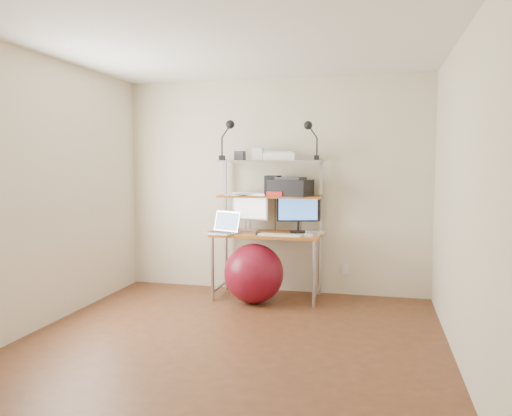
{
  "coord_description": "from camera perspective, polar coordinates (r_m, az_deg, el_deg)",
  "views": [
    {
      "loc": [
        1.18,
        -3.97,
        1.51
      ],
      "look_at": [
        -0.06,
        1.15,
        1.04
      ],
      "focal_mm": 35.0,
      "sensor_mm": 36.0,
      "label": 1
    }
  ],
  "objects": [
    {
      "name": "room",
      "position": [
        4.15,
        -2.93,
        1.48
      ],
      "size": [
        3.6,
        3.6,
        3.6
      ],
      "color": "brown",
      "rests_on": "ground"
    },
    {
      "name": "computer_desk",
      "position": [
        5.63,
        1.43,
        -0.59
      ],
      "size": [
        1.2,
        0.6,
        1.57
      ],
      "color": "#A76120",
      "rests_on": "ground"
    },
    {
      "name": "wall_outlet",
      "position": [
        5.89,
        10.17,
        -6.87
      ],
      "size": [
        0.08,
        0.01,
        0.12
      ],
      "primitive_type": "cube",
      "color": "silver",
      "rests_on": "room"
    },
    {
      "name": "monitor_silver",
      "position": [
        5.73,
        -0.68,
        -0.08
      ],
      "size": [
        0.43,
        0.17,
        0.48
      ],
      "rotation": [
        0.0,
        0.0,
        -0.1
      ],
      "color": "silver",
      "rests_on": "desktop"
    },
    {
      "name": "monitor_black",
      "position": [
        5.64,
        4.86,
        -0.31
      ],
      "size": [
        0.48,
        0.18,
        0.49
      ],
      "rotation": [
        0.0,
        0.0,
        0.26
      ],
      "color": "black",
      "rests_on": "desktop"
    },
    {
      "name": "laptop",
      "position": [
        5.58,
        -3.62,
        -2.35
      ],
      "size": [
        0.42,
        0.39,
        0.3
      ],
      "rotation": [
        0.0,
        0.0,
        -0.4
      ],
      "color": "silver",
      "rests_on": "desktop"
    },
    {
      "name": "keyboard",
      "position": [
        5.38,
        2.76,
        -3.1
      ],
      "size": [
        0.48,
        0.2,
        0.01
      ],
      "primitive_type": "cube",
      "rotation": [
        0.0,
        0.0,
        -0.13
      ],
      "color": "silver",
      "rests_on": "desktop"
    },
    {
      "name": "mouse",
      "position": [
        5.34,
        5.99,
        -3.12
      ],
      "size": [
        0.1,
        0.07,
        0.03
      ],
      "primitive_type": "cube",
      "rotation": [
        0.0,
        0.0,
        0.11
      ],
      "color": "silver",
      "rests_on": "desktop"
    },
    {
      "name": "mac_mini",
      "position": [
        5.57,
        6.89,
        -2.72
      ],
      "size": [
        0.22,
        0.22,
        0.04
      ],
      "primitive_type": "cube",
      "rotation": [
        0.0,
        0.0,
        -0.07
      ],
      "color": "silver",
      "rests_on": "desktop"
    },
    {
      "name": "phone",
      "position": [
        5.48,
        0.34,
        -2.95
      ],
      "size": [
        0.1,
        0.15,
        0.01
      ],
      "primitive_type": "cube",
      "rotation": [
        0.0,
        0.0,
        0.22
      ],
      "color": "black",
      "rests_on": "desktop"
    },
    {
      "name": "printer",
      "position": [
        5.63,
        3.99,
        2.41
      ],
      "size": [
        0.51,
        0.41,
        0.21
      ],
      "rotation": [
        0.0,
        0.0,
        -0.27
      ],
      "color": "black",
      "rests_on": "mid_shelf"
    },
    {
      "name": "nas_cube",
      "position": [
        5.69,
        1.95,
        2.59
      ],
      "size": [
        0.18,
        0.18,
        0.23
      ],
      "primitive_type": "cube",
      "rotation": [
        0.0,
        0.0,
        -0.16
      ],
      "color": "black",
      "rests_on": "mid_shelf"
    },
    {
      "name": "red_box",
      "position": [
        5.59,
        2.31,
        1.65
      ],
      "size": [
        0.21,
        0.15,
        0.05
      ],
      "primitive_type": "cube",
      "rotation": [
        0.0,
        0.0,
        -0.17
      ],
      "color": "red",
      "rests_on": "mid_shelf"
    },
    {
      "name": "scanner",
      "position": [
        5.65,
        2.95,
        5.94
      ],
      "size": [
        0.39,
        0.28,
        0.1
      ],
      "rotation": [
        0.0,
        0.0,
        -0.12
      ],
      "color": "silver",
      "rests_on": "top_shelf"
    },
    {
      "name": "box_white",
      "position": [
        5.7,
        0.21,
        6.18
      ],
      "size": [
        0.12,
        0.1,
        0.14
      ],
      "primitive_type": "cube",
      "rotation": [
        0.0,
        0.0,
        0.01
      ],
      "color": "silver",
      "rests_on": "top_shelf"
    },
    {
      "name": "box_grey",
      "position": [
        5.77,
        -1.85,
        6.0
      ],
      "size": [
        0.12,
        0.12,
        0.11
      ],
      "primitive_type": "cube",
      "rotation": [
        0.0,
        0.0,
        -0.09
      ],
      "color": "#313133",
      "rests_on": "top_shelf"
    },
    {
      "name": "clip_lamp_left",
      "position": [
        5.7,
        -3.17,
        8.78
      ],
      "size": [
        0.18,
        0.1,
        0.45
      ],
      "color": "black",
      "rests_on": "top_shelf"
    },
    {
      "name": "clip_lamp_right",
      "position": [
        5.52,
        6.19,
        8.68
      ],
      "size": [
        0.17,
        0.09,
        0.43
      ],
      "color": "black",
      "rests_on": "top_shelf"
    },
    {
      "name": "exercise_ball",
      "position": [
        5.46,
        -0.25,
        -7.49
      ],
      "size": [
        0.65,
        0.65,
        0.65
      ],
      "primitive_type": "sphere",
      "color": "maroon",
      "rests_on": "floor"
    },
    {
      "name": "paper_stack",
      "position": [
        5.76,
        -1.92,
        1.61
      ],
      "size": [
        0.41,
        0.42,
        0.02
      ],
      "color": "white",
      "rests_on": "mid_shelf"
    }
  ]
}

